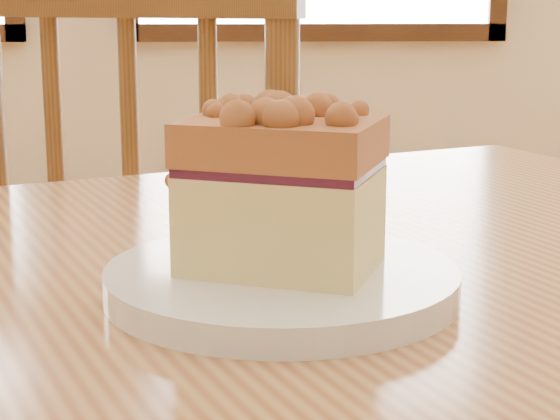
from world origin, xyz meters
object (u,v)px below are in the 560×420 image
cafe_table_main (139,419)px  cafe_chair_main (183,323)px  cake_slice (281,184)px  plate (282,283)px

cafe_table_main → cafe_chair_main: size_ratio=1.50×
cafe_table_main → cafe_chair_main: bearing=67.8°
cafe_table_main → cake_slice: 0.20m
plate → cake_slice: 0.07m
cafe_table_main → cake_slice: cake_slice is taller
cafe_table_main → cafe_chair_main: (-0.01, 0.63, -0.15)m
cafe_chair_main → cake_slice: bearing=116.5°
plate → cake_slice: cake_slice is taller
cafe_chair_main → cake_slice: size_ratio=6.65×
plate → cake_slice: size_ratio=1.61×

